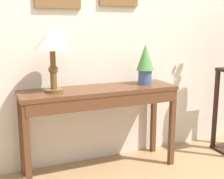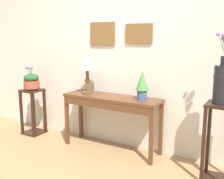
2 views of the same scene
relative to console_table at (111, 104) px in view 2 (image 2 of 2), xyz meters
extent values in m
cube|color=beige|center=(0.08, 0.31, 0.75)|extent=(9.00, 0.10, 2.80)
cube|color=brown|center=(-0.28, 0.25, 0.93)|extent=(0.40, 0.02, 0.32)
cube|color=slate|center=(-0.28, 0.24, 0.93)|extent=(0.32, 0.01, 0.25)
cube|color=brown|center=(0.28, 0.25, 0.93)|extent=(0.38, 0.02, 0.25)
cube|color=#B95A5F|center=(0.28, 0.24, 0.93)|extent=(0.30, 0.01, 0.20)
cube|color=#56331E|center=(0.00, 0.02, 0.09)|extent=(1.36, 0.39, 0.03)
cube|color=#56331E|center=(0.00, -0.15, 0.02)|extent=(1.30, 0.03, 0.10)
cube|color=#56331E|center=(-0.65, -0.14, -0.29)|extent=(0.04, 0.04, 0.72)
cube|color=#56331E|center=(0.65, -0.14, -0.29)|extent=(0.04, 0.04, 0.72)
cube|color=#56331E|center=(-0.65, 0.19, -0.29)|extent=(0.04, 0.04, 0.72)
cube|color=#56331E|center=(0.65, 0.19, -0.29)|extent=(0.04, 0.04, 0.72)
cylinder|color=brown|center=(-0.39, 0.02, 0.12)|extent=(0.15, 0.15, 0.02)
cylinder|color=brown|center=(-0.39, 0.02, 0.21)|extent=(0.05, 0.05, 0.16)
sphere|color=brown|center=(-0.39, 0.02, 0.29)|extent=(0.08, 0.08, 0.08)
cylinder|color=brown|center=(-0.39, 0.02, 0.36)|extent=(0.05, 0.05, 0.16)
cone|color=beige|center=(-0.39, 0.02, 0.53)|extent=(0.29, 0.29, 0.18)
cylinder|color=#3D5684|center=(0.44, 0.02, 0.17)|extent=(0.12, 0.12, 0.13)
cone|color=#478442|center=(0.44, 0.02, 0.35)|extent=(0.16, 0.16, 0.23)
cube|color=black|center=(-1.40, -0.06, 0.06)|extent=(0.30, 0.30, 0.03)
cube|color=black|center=(-1.40, -0.06, -0.64)|extent=(0.30, 0.30, 0.03)
cube|color=black|center=(-1.53, -0.19, -0.29)|extent=(0.04, 0.04, 0.67)
cube|color=black|center=(-1.28, -0.19, -0.29)|extent=(0.04, 0.04, 0.67)
cube|color=black|center=(-1.53, 0.07, -0.29)|extent=(0.04, 0.04, 0.67)
cube|color=black|center=(-1.28, 0.07, -0.29)|extent=(0.04, 0.04, 0.67)
cylinder|color=#9E4733|center=(-1.40, -0.06, 0.09)|extent=(0.11, 0.11, 0.02)
cylinder|color=#9E4733|center=(-1.40, -0.06, 0.16)|extent=(0.25, 0.25, 0.12)
ellipsoid|color=#235128|center=(-1.40, -0.06, 0.26)|extent=(0.23, 0.23, 0.13)
cylinder|color=#235128|center=(-1.43, -0.08, 0.32)|extent=(0.06, 0.04, 0.21)
sphere|color=#996BC1|center=(-1.45, -0.09, 0.43)|extent=(0.06, 0.06, 0.06)
cylinder|color=#235128|center=(-1.39, -0.08, 0.32)|extent=(0.04, 0.04, 0.21)
sphere|color=#996BC1|center=(-1.38, -0.10, 0.42)|extent=(0.05, 0.05, 0.05)
cylinder|color=#235128|center=(-1.42, -0.03, 0.32)|extent=(0.04, 0.07, 0.21)
sphere|color=#996BC1|center=(-1.44, -0.01, 0.42)|extent=(0.05, 0.05, 0.05)
cube|color=black|center=(1.40, -0.13, 0.20)|extent=(0.30, 0.30, 0.03)
cube|color=black|center=(1.40, -0.13, -0.64)|extent=(0.30, 0.30, 0.03)
cube|color=black|center=(1.28, -0.25, -0.22)|extent=(0.04, 0.03, 0.80)
cube|color=black|center=(1.28, 0.00, -0.22)|extent=(0.04, 0.04, 0.80)
cylinder|color=black|center=(1.40, -0.13, 0.41)|extent=(0.19, 0.19, 0.39)
sphere|color=black|center=(1.40, -0.13, 0.50)|extent=(0.20, 0.20, 0.20)
cylinder|color=#387A38|center=(1.36, -0.10, 0.81)|extent=(0.10, 0.05, 0.22)
sphere|color=#996BC1|center=(1.31, -0.08, 0.92)|extent=(0.04, 0.04, 0.04)
cylinder|color=#387A38|center=(1.38, -0.09, 0.79)|extent=(0.05, 0.07, 0.17)
sphere|color=#996BC1|center=(1.36, -0.06, 0.87)|extent=(0.05, 0.05, 0.05)
camera|label=1|loc=(-0.91, -2.36, 0.62)|focal=48.63mm
camera|label=2|loc=(1.81, -3.04, 0.90)|focal=43.72mm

